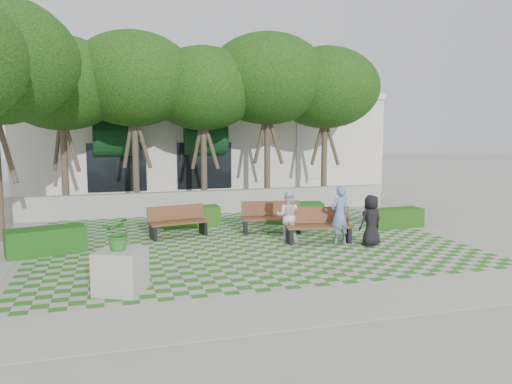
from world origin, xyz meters
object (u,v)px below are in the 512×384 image
object	(u,v)px
hedge_midright	(294,213)
hedge_west	(46,241)
bench_east	(318,226)
person_white	(288,216)
person_blue	(340,215)
hedge_east	(396,218)
bench_west	(178,222)
bench_mid	(271,218)
planter_front	(120,262)
person_dark	(371,220)
hedge_midleft	(191,217)

from	to	relation	value
hedge_midright	hedge_west	bearing A→B (deg)	-163.55
bench_east	person_white	xyz separation A→B (m)	(-0.79, 0.44, 0.26)
person_blue	hedge_east	bearing A→B (deg)	-163.06
bench_west	bench_east	bearing A→B (deg)	-37.78
bench_mid	hedge_west	xyz separation A→B (m)	(-6.68, -0.93, -0.13)
hedge_midright	planter_front	distance (m)	8.77
bench_mid	person_blue	xyz separation A→B (m)	(1.42, -2.06, 0.37)
bench_mid	bench_west	xyz separation A→B (m)	(-2.99, 0.24, -0.02)
person_blue	hedge_midright	bearing A→B (deg)	-101.91
person_dark	bench_east	bearing A→B (deg)	-46.35
hedge_midleft	person_blue	distance (m)	5.38
hedge_east	person_white	bearing A→B (deg)	-167.63
hedge_east	hedge_midleft	distance (m)	7.02
bench_west	hedge_east	bearing A→B (deg)	-15.53
bench_west	hedge_midright	world-z (taller)	bench_west
bench_west	person_blue	size ratio (longest dim) A/B	1.12
hedge_east	hedge_midleft	bearing A→B (deg)	162.58
hedge_west	person_dark	world-z (taller)	person_dark
bench_mid	planter_front	bearing A→B (deg)	-124.65
planter_front	person_dark	world-z (taller)	planter_front
bench_mid	hedge_midleft	xyz separation A→B (m)	(-2.34, 1.75, -0.14)
hedge_midright	person_dark	distance (m)	4.10
hedge_midright	hedge_midleft	distance (m)	3.69
hedge_east	hedge_west	xyz separation A→B (m)	(-11.03, -0.58, 0.03)
hedge_midleft	hedge_west	xyz separation A→B (m)	(-4.33, -2.68, 0.01)
bench_east	person_dark	bearing A→B (deg)	-24.15
planter_front	person_white	size ratio (longest dim) A/B	1.05
person_dark	bench_mid	bearing A→B (deg)	-62.90
bench_west	bench_mid	bearing A→B (deg)	-15.52
bench_mid	hedge_midright	distance (m)	1.96
bench_west	planter_front	bearing A→B (deg)	-120.87
bench_mid	bench_west	world-z (taller)	bench_mid
bench_east	person_white	distance (m)	0.94
hedge_west	bench_mid	bearing A→B (deg)	7.94
hedge_midleft	person_dark	distance (m)	6.25
hedge_east	person_white	distance (m)	4.37
bench_east	hedge_midright	bearing A→B (deg)	91.09
hedge_midright	person_blue	bearing A→B (deg)	-88.65
bench_west	person_dark	size ratio (longest dim) A/B	1.30
bench_west	hedge_midleft	distance (m)	1.65
hedge_midleft	person_dark	world-z (taller)	person_dark
hedge_east	planter_front	bearing A→B (deg)	-154.11
planter_front	hedge_midleft	bearing A→B (deg)	69.30
person_white	bench_east	bearing A→B (deg)	-179.73
hedge_east	hedge_midleft	world-z (taller)	hedge_midleft
bench_east	hedge_midright	xyz separation A→B (m)	(0.44, 3.16, -0.14)
bench_west	hedge_midright	distance (m)	4.49
hedge_west	person_blue	size ratio (longest dim) A/B	1.17
hedge_midright	person_white	xyz separation A→B (m)	(-1.23, -2.72, 0.40)
bench_east	person_dark	size ratio (longest dim) A/B	1.38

